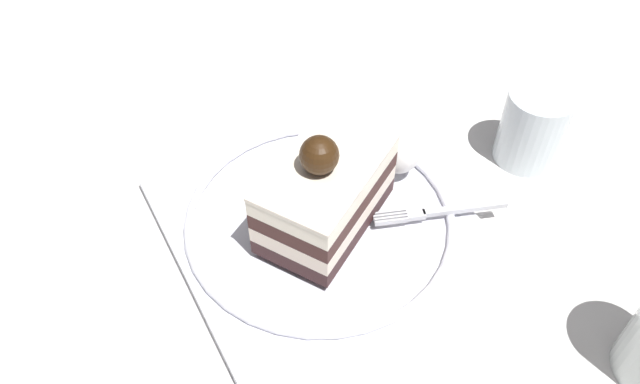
# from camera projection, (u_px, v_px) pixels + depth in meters

# --- Properties ---
(ground_plane) EXTENTS (2.40, 2.40, 0.00)m
(ground_plane) POSITION_uv_depth(u_px,v_px,m) (325.00, 234.00, 0.56)
(ground_plane) COLOR silver
(dessert_plate) EXTENTS (0.30, 0.30, 0.02)m
(dessert_plate) POSITION_uv_depth(u_px,v_px,m) (320.00, 223.00, 0.55)
(dessert_plate) COLOR white
(dessert_plate) RESTS_ON ground_plane
(cake_slice) EXTENTS (0.11, 0.14, 0.10)m
(cake_slice) POSITION_uv_depth(u_px,v_px,m) (325.00, 196.00, 0.51)
(cake_slice) COLOR #331A1A
(cake_slice) RESTS_ON dessert_plate
(whipped_cream_dollop) EXTENTS (0.04, 0.04, 0.04)m
(whipped_cream_dollop) POSITION_uv_depth(u_px,v_px,m) (399.00, 151.00, 0.57)
(whipped_cream_dollop) COLOR white
(whipped_cream_dollop) RESTS_ON dessert_plate
(fork) EXTENTS (0.07, 0.10, 0.00)m
(fork) POSITION_uv_depth(u_px,v_px,m) (436.00, 212.00, 0.54)
(fork) COLOR silver
(fork) RESTS_ON dessert_plate
(drink_glass_near) EXTENTS (0.06, 0.06, 0.08)m
(drink_glass_near) POSITION_uv_depth(u_px,v_px,m) (532.00, 131.00, 0.60)
(drink_glass_near) COLOR silver
(drink_glass_near) RESTS_ON ground_plane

